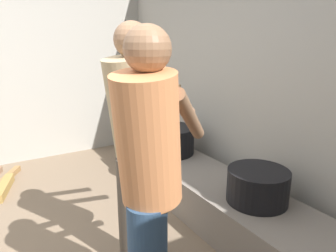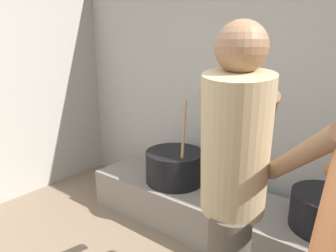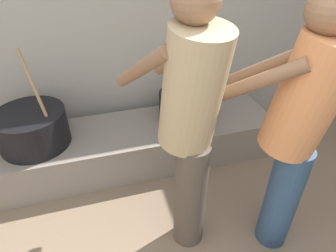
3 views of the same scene
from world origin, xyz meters
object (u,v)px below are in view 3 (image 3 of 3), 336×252
(cooking_pot_main, at_px, (33,128))
(cooking_pot_secondary, at_px, (185,106))
(cook_in_tan_shirt, at_px, (190,120))
(cook_in_orange_shirt, at_px, (298,126))

(cooking_pot_main, distance_m, cooking_pot_secondary, 1.24)
(cook_in_tan_shirt, bearing_deg, cook_in_orange_shirt, -17.93)
(cooking_pot_secondary, relative_size, cook_in_orange_shirt, 0.28)
(cooking_pot_main, height_order, cook_in_orange_shirt, cook_in_orange_shirt)
(cook_in_orange_shirt, relative_size, cook_in_tan_shirt, 0.97)
(cook_in_tan_shirt, bearing_deg, cooking_pot_secondary, 71.79)
(cooking_pot_main, bearing_deg, cook_in_orange_shirt, -34.55)
(cook_in_orange_shirt, height_order, cook_in_tan_shirt, cook_in_tan_shirt)
(cooking_pot_main, bearing_deg, cooking_pot_secondary, 0.83)
(cook_in_tan_shirt, bearing_deg, cooking_pot_main, 138.22)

